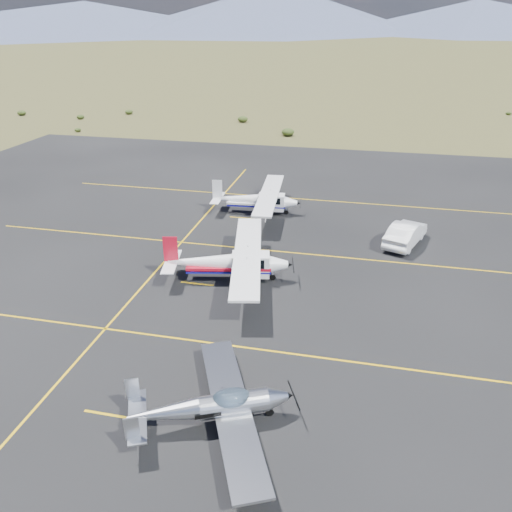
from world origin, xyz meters
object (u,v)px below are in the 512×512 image
at_px(aircraft_low_wing, 215,406).
at_px(sedan, 406,233).
at_px(aircraft_cessna, 229,261).
at_px(aircraft_plain, 256,199).

xyz_separation_m(aircraft_low_wing, sedan, (7.85, 19.15, -0.09)).
distance_m(aircraft_low_wing, sedan, 20.70).
distance_m(aircraft_cessna, sedan, 13.00).
bearing_deg(aircraft_cessna, aircraft_plain, 82.68).
distance_m(aircraft_cessna, aircraft_plain, 11.47).
bearing_deg(sedan, aircraft_low_wing, 87.96).
xyz_separation_m(aircraft_cessna, aircraft_plain, (-0.88, 11.44, -0.08)).
distance_m(aircraft_plain, sedan, 11.93).
bearing_deg(aircraft_plain, aircraft_low_wing, -86.22).
height_order(aircraft_low_wing, sedan, aircraft_low_wing).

